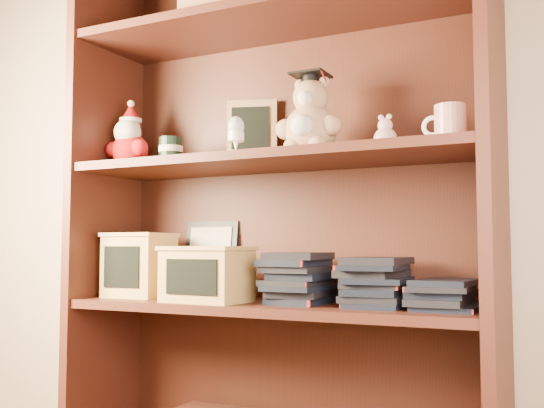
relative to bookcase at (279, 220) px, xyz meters
The scene contains 16 objects.
bookcase is the anchor object (origin of this frame).
shelf_lower 0.25m from the bookcase, 87.06° to the right, with size 1.14×0.33×0.02m.
shelf_upper 0.17m from the bookcase, 87.06° to the right, with size 1.14×0.33×0.02m.
santa_plush 0.56m from the bookcase, behind, with size 0.16×0.11×0.22m.
teachers_tin 0.40m from the bookcase, behind, with size 0.07×0.07×0.08m.
chalkboard_plaque 0.30m from the bookcase, 152.11° to the left, with size 0.15×0.11×0.20m.
egg_cup 0.27m from the bookcase, 119.10° to the right, with size 0.05×0.05×0.11m.
grad_teddy_bear 0.29m from the bookcase, 25.65° to the right, with size 0.19×0.16×0.23m.
pink_figurine 0.39m from the bookcase, ahead, with size 0.06×0.06×0.09m.
teacher_mug 0.54m from the bookcase, ahead, with size 0.11×0.08×0.10m.
certificate_frame 0.32m from the bookcase, 162.67° to the left, with size 0.19×0.05×0.23m.
treats_box 0.47m from the bookcase, behind, with size 0.19×0.19×0.19m.
pencils_box 0.25m from the bookcase, 144.74° to the right, with size 0.24×0.18×0.15m.
book_stack_left 0.19m from the bookcase, 31.92° to the right, with size 0.14×0.20×0.13m.
book_stack_mid 0.34m from the bookcase, ahead, with size 0.14×0.20×0.13m.
book_stack_right 0.51m from the bookcase, ahead, with size 0.14×0.20×0.08m.
Camera 1 is at (0.99, -0.26, 0.70)m, focal length 42.00 mm.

